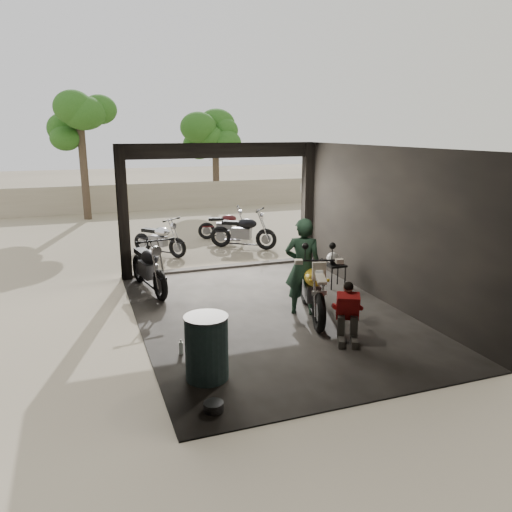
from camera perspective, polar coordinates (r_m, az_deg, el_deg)
ground at (r=9.83m, az=1.59°, el=-6.69°), size 80.00×80.00×0.00m
garage at (r=9.95m, az=0.49°, el=1.27°), size 7.00×7.13×3.20m
boundary_wall at (r=22.98m, az=-11.34°, el=6.69°), size 18.00×0.30×1.20m
tree_left at (r=21.05m, az=-19.51°, el=14.75°), size 2.20×2.20×5.60m
tree_right at (r=23.37m, az=-4.69°, el=14.32°), size 2.20×2.20×5.00m
main_bike at (r=9.56m, az=6.44°, el=-3.22°), size 1.33×2.12×1.32m
left_bike at (r=11.28m, az=-12.21°, el=-0.82°), size 1.10×2.01×1.28m
outside_bike_a at (r=14.50m, az=-11.01°, el=2.20°), size 1.57×1.67×1.10m
outside_bike_b at (r=16.49m, az=-3.53°, el=3.79°), size 1.65×0.93×1.05m
outside_bike_c at (r=15.06m, az=-1.49°, el=3.15°), size 1.91×1.67×1.23m
rider at (r=9.60m, az=5.38°, el=-1.26°), size 0.83×0.74×1.91m
mechanic at (r=8.56m, az=10.46°, el=-6.63°), size 0.75×0.84×0.99m
stool at (r=11.41m, az=9.03°, el=-1.30°), size 0.41×0.41×0.56m
helmet at (r=11.40m, az=8.78°, el=-0.23°), size 0.34×0.35×0.27m
oil_drum at (r=7.27m, az=-5.65°, el=-10.47°), size 0.80×0.80×0.96m
sign_post at (r=15.00m, az=6.35°, el=6.39°), size 0.74×0.08×2.22m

